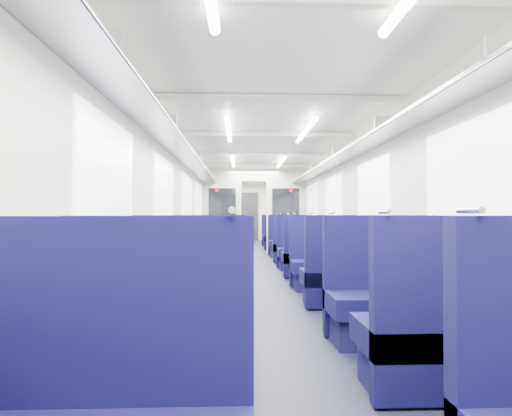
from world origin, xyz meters
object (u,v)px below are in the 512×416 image
object	(u,v)px
seat_14	(218,252)
seat_20	(225,239)
end_door	(249,216)
seat_8	(200,281)
seat_21	(280,239)
seat_4	(162,343)
seat_12	(213,259)
seat_16	(220,248)
seat_9	(345,278)
seat_15	(302,252)
seat_18	(222,244)
seat_5	(446,339)
seat_6	(187,303)
seat_7	(384,302)
seat_22	(226,237)
bulkhead	(254,209)
seat_19	(288,243)
seat_11	(324,265)
seat_17	(295,247)
seat_23	(277,237)
seat_13	(311,258)
seat_10	(209,267)

from	to	relation	value
seat_14	seat_20	distance (m)	4.16
end_door	seat_8	bearing A→B (deg)	-93.74
seat_20	seat_21	bearing A→B (deg)	5.75
seat_4	seat_12	xyz separation A→B (m)	(0.00, 4.53, 0.00)
seat_16	seat_9	bearing A→B (deg)	-69.43
seat_15	seat_18	size ratio (longest dim) A/B	1.00
seat_5	seat_9	distance (m)	2.34
seat_6	seat_8	xyz separation A→B (m)	(0.00, 1.14, 0.00)
seat_7	seat_22	bearing A→B (deg)	99.36
bulkhead	seat_18	xyz separation A→B (m)	(-0.83, -1.13, -0.90)
bulkhead	seat_19	size ratio (longest dim) A/B	2.55
seat_7	seat_20	world-z (taller)	same
seat_4	seat_8	bearing A→B (deg)	90.00
seat_22	end_door	bearing A→B (deg)	77.62
seat_7	seat_11	distance (m)	2.48
seat_19	seat_17	bearing A→B (deg)	-90.00
seat_5	seat_9	bearing A→B (deg)	90.00
end_door	seat_22	distance (m)	3.93
seat_17	seat_22	size ratio (longest dim) A/B	1.00
seat_4	bulkhead	bearing A→B (deg)	84.77
seat_17	seat_23	bearing A→B (deg)	90.00
seat_16	seat_22	bearing A→B (deg)	90.00
seat_12	seat_13	world-z (taller)	same
seat_7	seat_19	world-z (taller)	same
seat_13	seat_22	world-z (taller)	same
seat_4	seat_14	distance (m)	5.83
seat_16	seat_17	bearing A→B (deg)	0.41
seat_12	seat_18	world-z (taller)	same
seat_17	seat_20	bearing A→B (deg)	117.54
seat_11	seat_18	bearing A→B (deg)	110.75
seat_10	seat_13	world-z (taller)	same
seat_8	seat_22	xyz separation A→B (m)	(0.00, 8.91, 0.00)
seat_22	seat_8	bearing A→B (deg)	-90.00
seat_5	seat_18	xyz separation A→B (m)	(-1.66, 7.90, 0.00)
seat_4	seat_17	xyz separation A→B (m)	(1.66, 6.81, 0.00)
seat_6	seat_11	xyz separation A→B (m)	(1.66, 2.47, 0.00)
seat_4	seat_18	xyz separation A→B (m)	(0.00, 7.93, 0.00)
seat_9	seat_11	distance (m)	1.18
seat_4	seat_15	world-z (taller)	same
seat_11	seat_22	distance (m)	7.77
seat_16	seat_22	world-z (taller)	same
seat_18	seat_17	bearing A→B (deg)	-34.13
bulkhead	seat_10	size ratio (longest dim) A/B	2.55
end_door	seat_17	distance (m)	8.18
seat_15	seat_16	size ratio (longest dim) A/B	1.00
seat_4	seat_20	xyz separation A→B (m)	(0.00, 9.99, 0.00)
seat_11	seat_19	world-z (taller)	same
seat_10	seat_18	world-z (taller)	same
seat_5	seat_14	world-z (taller)	same
seat_9	seat_15	world-z (taller)	same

